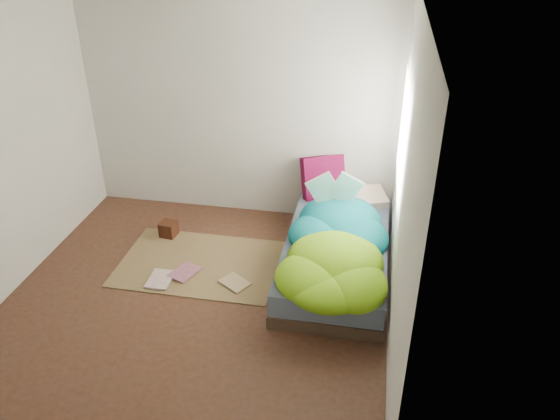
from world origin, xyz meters
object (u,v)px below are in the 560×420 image
(floor_book_b, at_px, (176,269))
(bed, at_px, (336,255))
(open_book, at_px, (335,180))
(pillow_magenta, at_px, (323,177))
(floor_book_a, at_px, (149,278))
(wooden_box, at_px, (169,229))

(floor_book_b, bearing_deg, bed, 34.68)
(open_book, bearing_deg, pillow_magenta, 97.37)
(pillow_magenta, bearing_deg, open_book, -99.50)
(pillow_magenta, distance_m, floor_book_a, 2.15)
(wooden_box, height_order, floor_book_a, wooden_box)
(wooden_box, xyz_separation_m, floor_book_b, (0.30, -0.61, -0.07))
(wooden_box, bearing_deg, pillow_magenta, 20.99)
(wooden_box, relative_size, floor_book_b, 0.56)
(bed, bearing_deg, open_book, 102.00)
(open_book, relative_size, floor_book_b, 1.55)
(bed, distance_m, pillow_magenta, 1.01)
(wooden_box, relative_size, floor_book_a, 0.53)
(pillow_magenta, bearing_deg, floor_book_a, -163.75)
(bed, height_order, pillow_magenta, pillow_magenta)
(floor_book_b, bearing_deg, pillow_magenta, 65.78)
(wooden_box, bearing_deg, bed, -8.48)
(open_book, bearing_deg, floor_book_a, -162.92)
(floor_book_b, bearing_deg, open_book, 46.99)
(floor_book_b, bearing_deg, floor_book_a, -113.93)
(pillow_magenta, height_order, floor_book_a, pillow_magenta)
(open_book, height_order, wooden_box, open_book)
(bed, bearing_deg, pillow_magenta, 105.41)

